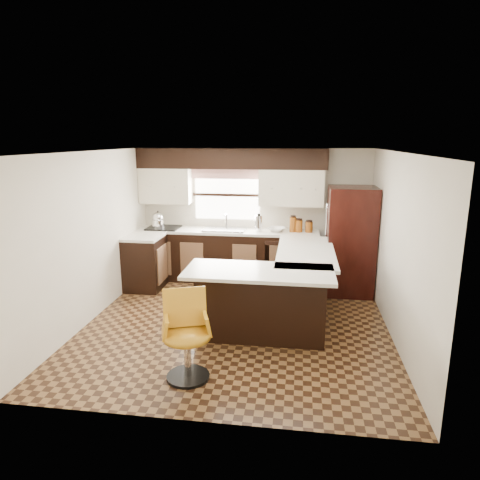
# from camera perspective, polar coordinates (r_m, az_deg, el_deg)

# --- Properties ---
(floor) EXTENTS (4.40, 4.40, 0.00)m
(floor) POSITION_cam_1_polar(r_m,az_deg,el_deg) (6.21, -0.45, -11.03)
(floor) COLOR #49301A
(floor) RESTS_ON ground
(ceiling) EXTENTS (4.40, 4.40, 0.00)m
(ceiling) POSITION_cam_1_polar(r_m,az_deg,el_deg) (5.66, -0.49, 11.68)
(ceiling) COLOR silver
(ceiling) RESTS_ON wall_back
(wall_back) EXTENTS (4.40, 0.00, 4.40)m
(wall_back) POSITION_cam_1_polar(r_m,az_deg,el_deg) (7.96, 1.88, 3.49)
(wall_back) COLOR beige
(wall_back) RESTS_ON floor
(wall_front) EXTENTS (4.40, 0.00, 4.40)m
(wall_front) POSITION_cam_1_polar(r_m,az_deg,el_deg) (3.76, -5.48, -8.07)
(wall_front) COLOR beige
(wall_front) RESTS_ON floor
(wall_left) EXTENTS (0.00, 4.40, 4.40)m
(wall_left) POSITION_cam_1_polar(r_m,az_deg,el_deg) (6.47, -19.21, 0.42)
(wall_left) COLOR beige
(wall_left) RESTS_ON floor
(wall_right) EXTENTS (0.00, 4.40, 4.40)m
(wall_right) POSITION_cam_1_polar(r_m,az_deg,el_deg) (5.90, 20.16, -0.87)
(wall_right) COLOR beige
(wall_right) RESTS_ON floor
(base_cab_back) EXTENTS (3.30, 0.60, 0.90)m
(base_cab_back) POSITION_cam_1_polar(r_m,az_deg,el_deg) (7.89, -1.65, -2.17)
(base_cab_back) COLOR black
(base_cab_back) RESTS_ON floor
(base_cab_left) EXTENTS (0.60, 0.70, 0.90)m
(base_cab_left) POSITION_cam_1_polar(r_m,az_deg,el_deg) (7.64, -12.54, -3.04)
(base_cab_left) COLOR black
(base_cab_left) RESTS_ON floor
(counter_back) EXTENTS (3.30, 0.60, 0.04)m
(counter_back) POSITION_cam_1_polar(r_m,az_deg,el_deg) (7.78, -1.68, 1.18)
(counter_back) COLOR silver
(counter_back) RESTS_ON base_cab_back
(counter_left) EXTENTS (0.60, 0.70, 0.04)m
(counter_left) POSITION_cam_1_polar(r_m,az_deg,el_deg) (7.52, -12.72, 0.42)
(counter_left) COLOR silver
(counter_left) RESTS_ON base_cab_left
(soffit) EXTENTS (3.40, 0.35, 0.36)m
(soffit) POSITION_cam_1_polar(r_m,az_deg,el_deg) (7.73, -1.21, 10.81)
(soffit) COLOR black
(soffit) RESTS_ON wall_back
(upper_cab_left) EXTENTS (0.94, 0.35, 0.64)m
(upper_cab_left) POSITION_cam_1_polar(r_m,az_deg,el_deg) (8.05, -9.87, 7.15)
(upper_cab_left) COLOR beige
(upper_cab_left) RESTS_ON wall_back
(upper_cab_right) EXTENTS (1.14, 0.35, 0.64)m
(upper_cab_right) POSITION_cam_1_polar(r_m,az_deg,el_deg) (7.67, 6.86, 6.95)
(upper_cab_right) COLOR beige
(upper_cab_right) RESTS_ON wall_back
(window_pane) EXTENTS (1.20, 0.02, 0.90)m
(window_pane) POSITION_cam_1_polar(r_m,az_deg,el_deg) (7.95, -1.72, 6.04)
(window_pane) COLOR white
(window_pane) RESTS_ON wall_back
(valance) EXTENTS (1.30, 0.06, 0.18)m
(valance) POSITION_cam_1_polar(r_m,az_deg,el_deg) (7.87, -1.79, 8.82)
(valance) COLOR #D19B93
(valance) RESTS_ON wall_back
(sink) EXTENTS (0.75, 0.45, 0.03)m
(sink) POSITION_cam_1_polar(r_m,az_deg,el_deg) (7.76, -2.07, 1.43)
(sink) COLOR #B2B2B7
(sink) RESTS_ON counter_back
(dishwasher) EXTENTS (0.58, 0.03, 0.78)m
(dishwasher) POSITION_cam_1_polar(r_m,az_deg,el_deg) (7.53, 5.52, -3.17)
(dishwasher) COLOR black
(dishwasher) RESTS_ON floor
(cooktop) EXTENTS (0.58, 0.50, 0.02)m
(cooktop) POSITION_cam_1_polar(r_m,az_deg,el_deg) (8.04, -10.17, 1.63)
(cooktop) COLOR black
(cooktop) RESTS_ON counter_back
(peninsula_long) EXTENTS (0.60, 1.95, 0.90)m
(peninsula_long) POSITION_cam_1_polar(r_m,az_deg,el_deg) (6.57, 8.18, -5.56)
(peninsula_long) COLOR black
(peninsula_long) RESTS_ON floor
(peninsula_return) EXTENTS (1.65, 0.60, 0.90)m
(peninsula_return) POSITION_cam_1_polar(r_m,az_deg,el_deg) (5.68, 2.81, -8.55)
(peninsula_return) COLOR black
(peninsula_return) RESTS_ON floor
(counter_pen_long) EXTENTS (0.84, 1.95, 0.04)m
(counter_pen_long) POSITION_cam_1_polar(r_m,az_deg,el_deg) (6.43, 8.77, -1.59)
(counter_pen_long) COLOR silver
(counter_pen_long) RESTS_ON peninsula_long
(counter_pen_return) EXTENTS (1.89, 0.84, 0.04)m
(counter_pen_return) POSITION_cam_1_polar(r_m,az_deg,el_deg) (5.43, 2.57, -4.26)
(counter_pen_return) COLOR silver
(counter_pen_return) RESTS_ON peninsula_return
(refrigerator) EXTENTS (0.77, 0.74, 1.80)m
(refrigerator) POSITION_cam_1_polar(r_m,az_deg,el_deg) (7.37, 14.49, -0.12)
(refrigerator) COLOR black
(refrigerator) RESTS_ON floor
(bar_chair) EXTENTS (0.66, 0.66, 0.97)m
(bar_chair) POSITION_cam_1_polar(r_m,az_deg,el_deg) (4.75, -7.09, -12.74)
(bar_chair) COLOR #C48316
(bar_chair) RESTS_ON floor
(kettle) EXTENTS (0.22, 0.22, 0.30)m
(kettle) POSITION_cam_1_polar(r_m,az_deg,el_deg) (8.04, -10.87, 2.77)
(kettle) COLOR silver
(kettle) RESTS_ON cooktop
(percolator) EXTENTS (0.13, 0.13, 0.28)m
(percolator) POSITION_cam_1_polar(r_m,az_deg,el_deg) (7.67, 2.49, 2.25)
(percolator) COLOR silver
(percolator) RESTS_ON counter_back
(mixing_bowl) EXTENTS (0.38, 0.38, 0.07)m
(mixing_bowl) POSITION_cam_1_polar(r_m,az_deg,el_deg) (7.67, 4.88, 1.41)
(mixing_bowl) COLOR white
(mixing_bowl) RESTS_ON counter_back
(canister_large) EXTENTS (0.12, 0.12, 0.26)m
(canister_large) POSITION_cam_1_polar(r_m,az_deg,el_deg) (7.66, 7.05, 2.07)
(canister_large) COLOR brown
(canister_large) RESTS_ON counter_back
(canister_med) EXTENTS (0.13, 0.13, 0.21)m
(canister_med) POSITION_cam_1_polar(r_m,az_deg,el_deg) (7.67, 7.85, 1.85)
(canister_med) COLOR brown
(canister_med) RESTS_ON counter_back
(canister_small) EXTENTS (0.13, 0.13, 0.19)m
(canister_small) POSITION_cam_1_polar(r_m,az_deg,el_deg) (7.67, 9.19, 1.72)
(canister_small) COLOR brown
(canister_small) RESTS_ON counter_back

